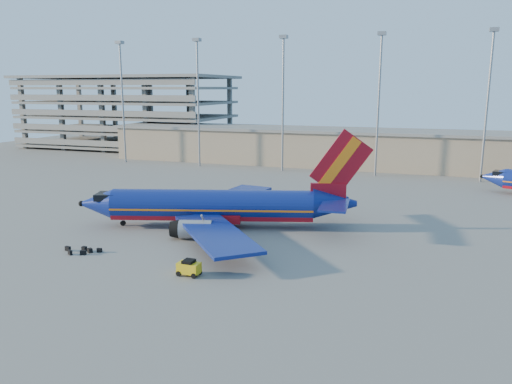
# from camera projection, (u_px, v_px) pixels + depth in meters

# --- Properties ---
(ground) EXTENTS (220.00, 220.00, 0.00)m
(ground) POSITION_uv_depth(u_px,v_px,m) (221.00, 226.00, 65.50)
(ground) COLOR slate
(ground) RESTS_ON ground
(terminal_building) EXTENTS (122.00, 16.00, 8.50)m
(terminal_building) POSITION_uv_depth(u_px,v_px,m) (359.00, 148.00, 115.03)
(terminal_building) COLOR gray
(terminal_building) RESTS_ON ground
(parking_garage) EXTENTS (62.00, 32.00, 21.40)m
(parking_garage) POSITION_uv_depth(u_px,v_px,m) (128.00, 108.00, 151.51)
(parking_garage) COLOR slate
(parking_garage) RESTS_ON ground
(light_mast_row) EXTENTS (101.60, 1.60, 28.65)m
(light_mast_row) POSITION_uv_depth(u_px,v_px,m) (330.00, 89.00, 102.84)
(light_mast_row) COLOR gray
(light_mast_row) RESTS_ON ground
(aircraft_main) EXTENTS (37.01, 35.06, 12.87)m
(aircraft_main) POSITION_uv_depth(u_px,v_px,m) (219.00, 206.00, 64.78)
(aircraft_main) COLOR navy
(aircraft_main) RESTS_ON ground
(baggage_tug) EXTENTS (2.25, 1.41, 1.58)m
(baggage_tug) POSITION_uv_depth(u_px,v_px,m) (189.00, 267.00, 48.20)
(baggage_tug) COLOR gold
(baggage_tug) RESTS_ON ground
(luggage_pile) EXTENTS (4.28, 2.21, 0.54)m
(luggage_pile) POSITION_uv_depth(u_px,v_px,m) (82.00, 250.00, 55.00)
(luggage_pile) COLOR black
(luggage_pile) RESTS_ON ground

